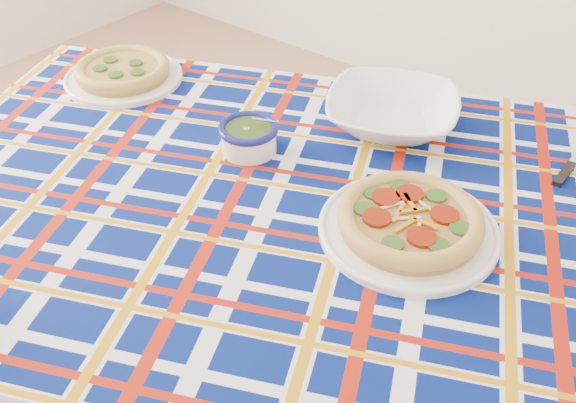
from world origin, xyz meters
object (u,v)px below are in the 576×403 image
Objects in this scene: main_focaccia_plate at (410,219)px; pesto_bowl at (249,135)px; dining_table at (308,236)px; serving_bowl at (392,112)px.

pesto_bowl is (-0.40, 0.03, 0.01)m from main_focaccia_plate.
dining_table is 0.36m from serving_bowl.
serving_bowl reaches higher than main_focaccia_plate.
main_focaccia_plate is 1.15× the size of serving_bowl.
pesto_bowl is at bearing -124.14° from serving_bowl.
pesto_bowl is at bearing 176.39° from main_focaccia_plate.
dining_table is 5.69× the size of main_focaccia_plate.
pesto_bowl is 0.33m from serving_bowl.
main_focaccia_plate is at bearing -54.01° from serving_bowl.
serving_bowl is (-0.03, 0.34, 0.11)m from dining_table.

